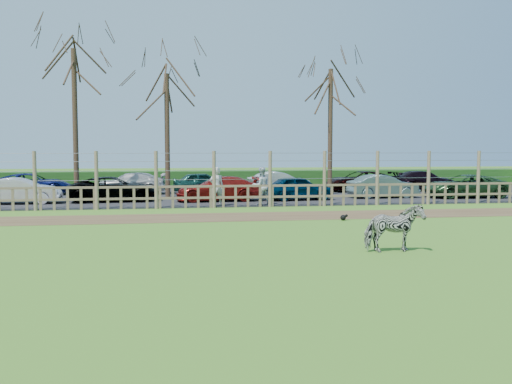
{
  "coord_description": "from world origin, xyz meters",
  "views": [
    {
      "loc": [
        -2.05,
        -16.91,
        2.6
      ],
      "look_at": [
        1.0,
        2.5,
        1.1
      ],
      "focal_mm": 40.0,
      "sensor_mm": 36.0,
      "label": 1
    }
  ],
  "objects": [
    {
      "name": "crow",
      "position": [
        4.27,
        2.86,
        0.11
      ],
      "size": [
        0.28,
        0.21,
        0.23
      ],
      "color": "black",
      "rests_on": "ground"
    },
    {
      "name": "car_3",
      "position": [
        0.44,
        10.79,
        0.64
      ],
      "size": [
        4.19,
        1.83,
        1.2
      ],
      "primitive_type": "imported",
      "rotation": [
        0.0,
        0.0,
        4.75
      ],
      "color": "maroon",
      "rests_on": "asphalt"
    },
    {
      "name": "car_8",
      "position": [
        -9.43,
        16.07,
        0.64
      ],
      "size": [
        4.52,
        2.49,
        1.2
      ],
      "primitive_type": "imported",
      "rotation": [
        0.0,
        0.0,
        1.69
      ],
      "color": "#0D1550",
      "rests_on": "asphalt"
    },
    {
      "name": "ground",
      "position": [
        0.0,
        0.0,
        0.0
      ],
      "size": [
        120.0,
        120.0,
        0.0
      ],
      "primitive_type": "plane",
      "color": "#66992B",
      "rests_on": "ground"
    },
    {
      "name": "hedge",
      "position": [
        0.0,
        21.5,
        0.55
      ],
      "size": [
        46.0,
        2.0,
        1.1
      ],
      "primitive_type": "cube",
      "color": "#1E4716",
      "rests_on": "ground"
    },
    {
      "name": "car_9",
      "position": [
        -4.13,
        15.85,
        0.64
      ],
      "size": [
        4.21,
        1.89,
        1.2
      ],
      "primitive_type": "imported",
      "rotation": [
        0.0,
        0.0,
        4.66
      ],
      "color": "#BDB9B6",
      "rests_on": "asphalt"
    },
    {
      "name": "car_6",
      "position": [
        13.36,
        10.77,
        0.64
      ],
      "size": [
        4.36,
        2.08,
        1.2
      ],
      "primitive_type": "imported",
      "rotation": [
        0.0,
        0.0,
        4.69
      ],
      "color": "#234522",
      "rests_on": "asphalt"
    },
    {
      "name": "fence",
      "position": [
        0.0,
        8.0,
        0.8
      ],
      "size": [
        30.16,
        0.16,
        2.5
      ],
      "color": "brown",
      "rests_on": "ground"
    },
    {
      "name": "visitor_a",
      "position": [
        0.15,
        8.46,
        0.9
      ],
      "size": [
        0.66,
        0.46,
        1.72
      ],
      "primitive_type": "imported",
      "rotation": [
        0.0,
        0.0,
        3.21
      ],
      "color": "beige",
      "rests_on": "asphalt"
    },
    {
      "name": "tree_left",
      "position": [
        -6.5,
        12.5,
        5.62
      ],
      "size": [
        4.8,
        4.8,
        7.88
      ],
      "color": "#3D2B1E",
      "rests_on": "ground"
    },
    {
      "name": "car_12",
      "position": [
        9.47,
        15.96,
        0.64
      ],
      "size": [
        4.52,
        2.48,
        1.2
      ],
      "primitive_type": "imported",
      "rotation": [
        0.0,
        0.0,
        4.83
      ],
      "color": "black",
      "rests_on": "asphalt"
    },
    {
      "name": "car_10",
      "position": [
        0.03,
        15.95,
        0.64
      ],
      "size": [
        3.58,
        1.57,
        1.2
      ],
      "primitive_type": "imported",
      "rotation": [
        0.0,
        0.0,
        1.61
      ],
      "color": "#163F37",
      "rests_on": "asphalt"
    },
    {
      "name": "car_1",
      "position": [
        -8.79,
        10.85,
        0.64
      ],
      "size": [
        3.7,
        1.45,
        1.2
      ],
      "primitive_type": "imported",
      "rotation": [
        0.0,
        0.0,
        1.62
      ],
      "color": "silver",
      "rests_on": "asphalt"
    },
    {
      "name": "car_4",
      "position": [
        4.41,
        10.73,
        0.64
      ],
      "size": [
        3.67,
        1.85,
        1.2
      ],
      "primitive_type": "imported",
      "rotation": [
        0.0,
        0.0,
        1.7
      ],
      "color": "#05243D",
      "rests_on": "asphalt"
    },
    {
      "name": "car_13",
      "position": [
        13.49,
        15.87,
        0.64
      ],
      "size": [
        4.25,
        1.99,
        1.2
      ],
      "primitive_type": "imported",
      "rotation": [
        0.0,
        0.0,
        1.65
      ],
      "color": "black",
      "rests_on": "asphalt"
    },
    {
      "name": "visitor_b",
      "position": [
        2.17,
        8.48,
        0.9
      ],
      "size": [
        0.98,
        0.84,
        1.72
      ],
      "primitive_type": "imported",
      "rotation": [
        0.0,
        0.0,
        3.4
      ],
      "color": "silver",
      "rests_on": "asphalt"
    },
    {
      "name": "asphalt",
      "position": [
        0.0,
        14.5,
        0.02
      ],
      "size": [
        44.0,
        13.0,
        0.04
      ],
      "primitive_type": "cube",
      "color": "#232326",
      "rests_on": "ground"
    },
    {
      "name": "dirt_strip",
      "position": [
        0.0,
        4.5,
        0.01
      ],
      "size": [
        34.0,
        2.8,
        0.01
      ],
      "primitive_type": "cube",
      "color": "brown",
      "rests_on": "ground"
    },
    {
      "name": "car_11",
      "position": [
        4.48,
        15.99,
        0.64
      ],
      "size": [
        3.75,
        1.63,
        1.2
      ],
      "primitive_type": "imported",
      "rotation": [
        0.0,
        0.0,
        1.67
      ],
      "color": "#BBC1BB",
      "rests_on": "asphalt"
    },
    {
      "name": "car_5",
      "position": [
        9.1,
        11.34,
        0.64
      ],
      "size": [
        3.71,
        1.48,
        1.2
      ],
      "primitive_type": "imported",
      "rotation": [
        0.0,
        0.0,
        1.63
      ],
      "color": "slate",
      "rests_on": "asphalt"
    },
    {
      "name": "zebra",
      "position": [
        3.56,
        -3.47,
        0.61
      ],
      "size": [
        1.46,
        0.7,
        1.22
      ],
      "primitive_type": "imported",
      "rotation": [
        0.0,
        0.0,
        1.6
      ],
      "color": "gray",
      "rests_on": "ground"
    },
    {
      "name": "car_2",
      "position": [
        -4.61,
        11.4,
        0.64
      ],
      "size": [
        4.44,
        2.28,
        1.2
      ],
      "primitive_type": "imported",
      "rotation": [
        0.0,
        0.0,
        1.64
      ],
      "color": "black",
      "rests_on": "asphalt"
    },
    {
      "name": "tree_right",
      "position": [
        7.0,
        14.0,
        5.24
      ],
      "size": [
        4.8,
        4.8,
        7.35
      ],
      "color": "#3D2B1E",
      "rests_on": "ground"
    },
    {
      "name": "tree_mid",
      "position": [
        -2.0,
        13.5,
        4.87
      ],
      "size": [
        4.8,
        4.8,
        6.83
      ],
      "color": "#3D2B1E",
      "rests_on": "ground"
    }
  ]
}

